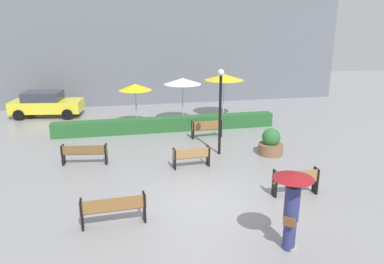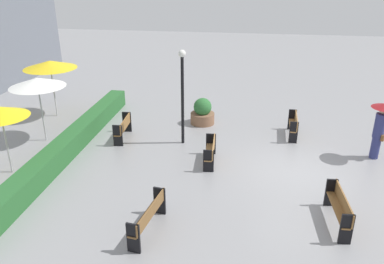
% 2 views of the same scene
% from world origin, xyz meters
% --- Properties ---
extents(ground_plane, '(60.00, 60.00, 0.00)m').
position_xyz_m(ground_plane, '(0.00, 0.00, 0.00)').
color(ground_plane, gray).
extents(bench_near_left, '(1.87, 0.42, 0.89)m').
position_xyz_m(bench_near_left, '(-2.83, -0.85, 0.54)').
color(bench_near_left, olive).
rests_on(bench_near_left, ground).
extents(bench_near_right, '(1.59, 0.40, 0.91)m').
position_xyz_m(bench_near_right, '(3.15, -0.13, 0.54)').
color(bench_near_right, '#9E7242').
rests_on(bench_near_right, ground).
extents(bench_back_row, '(1.60, 0.46, 0.88)m').
position_xyz_m(bench_back_row, '(1.83, 6.79, 0.51)').
color(bench_back_row, olive).
rests_on(bench_back_row, ground).
extents(bench_mid_center, '(1.53, 0.44, 0.83)m').
position_xyz_m(bench_mid_center, '(0.24, 3.02, 0.48)').
color(bench_mid_center, '#9E7242').
rests_on(bench_mid_center, ground).
extents(bench_far_left, '(1.88, 0.61, 0.84)m').
position_xyz_m(bench_far_left, '(-3.98, 4.21, 0.51)').
color(bench_far_left, brown).
rests_on(bench_far_left, ground).
extents(pedestrian_with_umbrella, '(1.01, 1.01, 2.15)m').
position_xyz_m(pedestrian_with_umbrella, '(1.51, -2.96, 1.41)').
color(pedestrian_with_umbrella, navy).
rests_on(pedestrian_with_umbrella, ground).
extents(planter_pot, '(1.07, 1.07, 1.19)m').
position_xyz_m(planter_pot, '(3.98, 3.80, 0.50)').
color(planter_pot, brown).
rests_on(planter_pot, ground).
extents(lamp_post, '(0.28, 0.28, 3.75)m').
position_xyz_m(lamp_post, '(1.77, 4.31, 2.31)').
color(lamp_post, black).
rests_on(lamp_post, ground).
extents(patio_umbrella_yellow, '(1.83, 1.83, 2.40)m').
position_xyz_m(patio_umbrella_yellow, '(-1.51, 9.74, 2.21)').
color(patio_umbrella_yellow, silver).
rests_on(patio_umbrella_yellow, ground).
extents(patio_umbrella_white, '(2.14, 2.14, 2.62)m').
position_xyz_m(patio_umbrella_white, '(1.17, 9.89, 2.44)').
color(patio_umbrella_white, silver).
rests_on(patio_umbrella_white, ground).
extents(patio_umbrella_yellow_far, '(2.38, 2.38, 2.65)m').
position_xyz_m(patio_umbrella_yellow_far, '(3.89, 10.76, 2.47)').
color(patio_umbrella_yellow_far, silver).
rests_on(patio_umbrella_yellow_far, ground).
extents(hedge_strip, '(11.87, 0.70, 0.74)m').
position_xyz_m(hedge_strip, '(0.01, 8.40, 0.37)').
color(hedge_strip, '#28602D').
rests_on(hedge_strip, ground).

